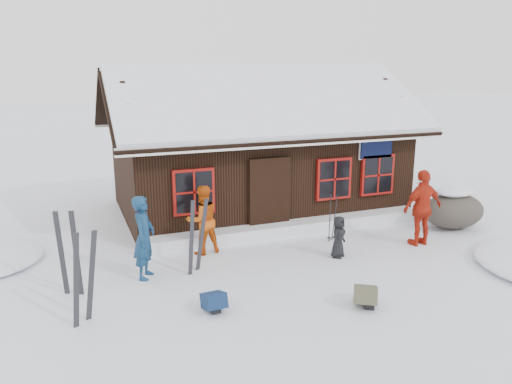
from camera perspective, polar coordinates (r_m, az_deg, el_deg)
ground at (r=10.83m, az=2.10°, el=-9.36°), size 120.00×120.00×0.00m
mountain_hut at (r=15.35m, az=-0.07°, el=3.90°), size 8.90×6.09×4.42m
snow_drift at (r=13.27m, az=4.21°, el=-4.07°), size 7.60×0.60×0.35m
snow_mounds at (r=13.06m, az=5.54°, el=-5.21°), size 20.60×13.20×0.48m
skier_teal at (r=10.61m, az=-12.67°, el=-5.09°), size 0.66×0.77×1.77m
skier_orange_left at (r=11.78m, az=-6.12°, el=-3.18°), size 0.89×0.74×1.65m
skier_orange_right at (r=12.89m, az=18.48°, el=-1.73°), size 1.14×0.52×1.90m
skier_crouched at (r=11.73m, az=9.40°, el=-5.07°), size 0.58×0.54×0.99m
boulder at (r=14.67m, az=21.65°, el=-1.87°), size 1.74×1.31×1.02m
ski_pair_left at (r=9.14m, az=-19.07°, el=-9.39°), size 0.53×0.27×1.68m
ski_pair_mid at (r=10.28m, az=-20.59°, el=-6.71°), size 0.43×0.20×1.74m
ski_pair_right at (r=10.79m, az=-6.79°, el=-5.14°), size 0.55×0.26×1.64m
ski_poles at (r=12.76m, az=8.70°, el=-2.99°), size 0.23×0.11×1.26m
backpack_blue at (r=9.31m, az=-4.84°, el=-12.61°), size 0.40×0.51×0.27m
backpack_olive at (r=9.66m, az=12.36°, el=-11.78°), size 0.66×0.70×0.30m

